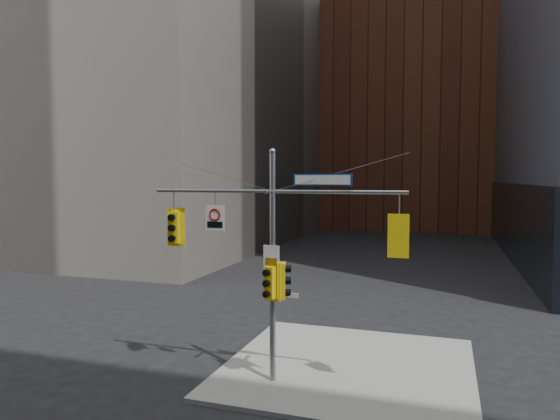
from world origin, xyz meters
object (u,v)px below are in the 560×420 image
Objects in this scene: regulatory_sign_arm at (215,217)px; traffic_light_west_arm at (174,227)px; traffic_light_pole_side at (283,281)px; traffic_light_pole_front at (270,282)px; signal_assembly at (273,243)px; traffic_light_east_arm at (399,235)px; street_sign_blade at (322,180)px.

traffic_light_west_arm is at bearing 179.76° from regulatory_sign_arm.
regulatory_sign_arm is (-2.24, -0.04, 1.89)m from traffic_light_pole_side.
traffic_light_pole_front reaches higher than traffic_light_pole_side.
traffic_light_east_arm is (3.75, 0.00, 0.38)m from signal_assembly.
signal_assembly is 2.47m from street_sign_blade.
regulatory_sign_arm is at bearing -8.49° from traffic_light_west_arm.
regulatory_sign_arm is at bearing -179.40° from signal_assembly.
traffic_light_pole_side is at bearing 53.60° from traffic_light_pole_front.
traffic_light_pole_side is 3.29m from street_sign_blade.
regulatory_sign_arm is (-3.46, -0.02, -1.17)m from street_sign_blade.
traffic_light_pole_side is 0.43m from traffic_light_pole_front.
street_sign_blade is at bearing -105.21° from traffic_light_pole_side.
regulatory_sign_arm is at bearing 0.44° from traffic_light_east_arm.
traffic_light_east_arm is 3.75m from traffic_light_pole_side.
traffic_light_pole_side is (-3.43, 0.02, -1.51)m from traffic_light_east_arm.
traffic_light_pole_side is at bearing 2.04° from regulatory_sign_arm.
street_sign_blade is (1.54, 0.27, 3.08)m from traffic_light_pole_front.
street_sign_blade is (4.94, -0.01, 1.55)m from traffic_light_west_arm.
traffic_light_pole_front is at bearing 4.32° from traffic_light_east_arm.
traffic_light_east_arm is at bearing -104.77° from traffic_light_pole_side.
signal_assembly reaches higher than traffic_light_west_arm.
traffic_light_pole_side is 0.62× the size of street_sign_blade.
traffic_light_east_arm is 5.68m from regulatory_sign_arm.
street_sign_blade is at bearing 0.12° from signal_assembly.
traffic_light_pole_front is 0.66× the size of street_sign_blade.
street_sign_blade reaches higher than regulatory_sign_arm.
street_sign_blade reaches higher than traffic_light_pole_front.
signal_assembly is 1.18m from traffic_light_pole_front.
traffic_light_pole_front is at bearing -163.82° from street_sign_blade.
signal_assembly reaches higher than traffic_light_pole_front.
traffic_light_west_arm is 1.59× the size of regulatory_sign_arm.
traffic_light_west_arm is 7.16m from traffic_light_east_arm.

